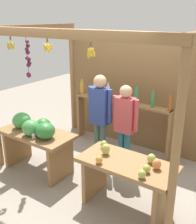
% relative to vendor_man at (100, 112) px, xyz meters
% --- Properties ---
extents(ground_plane, '(12.00, 12.00, 0.00)m').
position_rel_vendor_man_xyz_m(ground_plane, '(0.13, -0.04, -1.00)').
color(ground_plane, gray).
rests_on(ground_plane, ground).
extents(market_stall, '(3.30, 2.22, 2.44)m').
position_rel_vendor_man_xyz_m(market_stall, '(0.13, 0.45, 0.42)').
color(market_stall, olive).
rests_on(market_stall, ground).
extents(fruit_counter_left, '(1.33, 0.64, 1.01)m').
position_rel_vendor_man_xyz_m(fruit_counter_left, '(-0.73, -0.86, -0.31)').
color(fruit_counter_left, olive).
rests_on(fruit_counter_left, ground).
extents(fruit_counter_right, '(1.33, 0.64, 0.89)m').
position_rel_vendor_man_xyz_m(fruit_counter_right, '(1.01, -0.84, -0.45)').
color(fruit_counter_right, olive).
rests_on(fruit_counter_right, ground).
extents(bottle_shelf_unit, '(2.12, 0.22, 1.36)m').
position_rel_vendor_man_xyz_m(bottle_shelf_unit, '(0.00, 0.75, -0.19)').
color(bottle_shelf_unit, olive).
rests_on(bottle_shelf_unit, ground).
extents(vendor_man, '(0.48, 0.22, 1.66)m').
position_rel_vendor_man_xyz_m(vendor_man, '(0.00, 0.00, 0.00)').
color(vendor_man, '#415B52').
rests_on(vendor_man, ground).
extents(vendor_woman, '(0.48, 0.21, 1.53)m').
position_rel_vendor_man_xyz_m(vendor_woman, '(0.47, 0.05, -0.09)').
color(vendor_woman, '#275F70').
rests_on(vendor_woman, ground).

